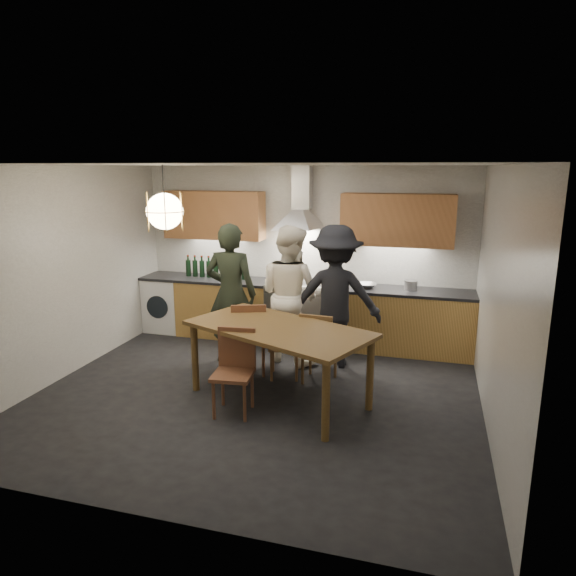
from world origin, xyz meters
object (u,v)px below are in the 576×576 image
(stock_pot, at_px, (411,285))
(wine_bottles, at_px, (216,267))
(person_right, at_px, (335,297))
(person_mid, at_px, (290,294))
(person_left, at_px, (231,294))
(chair_front, at_px, (235,365))
(chair_back_left, at_px, (249,334))
(dining_table, at_px, (279,336))
(mixing_bowl, at_px, (367,285))

(stock_pot, relative_size, wine_bottles, 0.18)
(person_right, bearing_deg, stock_pot, -146.98)
(person_mid, bearing_deg, person_left, 43.06)
(chair_front, relative_size, person_left, 0.48)
(person_mid, bearing_deg, chair_back_left, 86.12)
(person_mid, distance_m, person_right, 0.62)
(wine_bottles, bearing_deg, dining_table, -51.40)
(person_left, height_order, mixing_bowl, person_left)
(chair_front, relative_size, stock_pot, 5.00)
(person_left, xyz_separation_m, person_mid, (0.74, 0.25, -0.02))
(person_mid, distance_m, mixing_bowl, 1.20)
(wine_bottles, bearing_deg, mixing_bowl, -1.37)
(mixing_bowl, xyz_separation_m, wine_bottles, (-2.34, 0.06, 0.13))
(dining_table, bearing_deg, stock_pot, 79.77)
(person_mid, xyz_separation_m, wine_bottles, (-1.41, 0.81, 0.14))
(chair_back_left, relative_size, mixing_bowl, 3.49)
(dining_table, bearing_deg, person_mid, 122.83)
(dining_table, relative_size, person_right, 1.22)
(person_left, bearing_deg, person_mid, -164.15)
(person_mid, xyz_separation_m, stock_pot, (1.54, 0.80, 0.04))
(chair_back_left, height_order, chair_front, chair_back_left)
(person_mid, relative_size, person_right, 0.99)
(person_mid, distance_m, wine_bottles, 1.64)
(chair_front, xyz_separation_m, mixing_bowl, (1.09, 2.36, 0.41))
(person_left, xyz_separation_m, mixing_bowl, (1.66, 1.01, -0.01))
(stock_pot, height_order, wine_bottles, wine_bottles)
(chair_back_left, height_order, person_mid, person_mid)
(person_right, relative_size, wine_bottles, 1.84)
(wine_bottles, bearing_deg, chair_back_left, -53.82)
(mixing_bowl, height_order, stock_pot, stock_pot)
(chair_front, distance_m, person_mid, 1.66)
(chair_back_left, distance_m, person_right, 1.22)
(person_right, distance_m, mixing_bowl, 0.83)
(person_left, height_order, stock_pot, person_left)
(dining_table, height_order, person_right, person_right)
(person_right, xyz_separation_m, mixing_bowl, (0.31, 0.76, -0.00))
(chair_front, bearing_deg, stock_pot, 48.51)
(person_left, relative_size, wine_bottles, 1.85)
(dining_table, bearing_deg, person_left, 157.23)
(person_left, distance_m, stock_pot, 2.51)
(person_mid, height_order, mixing_bowl, person_mid)
(chair_front, xyz_separation_m, stock_pot, (1.70, 2.40, 0.44))
(person_mid, bearing_deg, person_right, -156.65)
(dining_table, relative_size, mixing_bowl, 8.38)
(person_mid, bearing_deg, mixing_bowl, -116.80)
(person_left, xyz_separation_m, wine_bottles, (-0.68, 1.07, 0.13))
(chair_back_left, height_order, mixing_bowl, mixing_bowl)
(dining_table, relative_size, stock_pot, 12.50)
(stock_pot, bearing_deg, person_mid, -152.49)
(dining_table, bearing_deg, person_right, 94.67)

